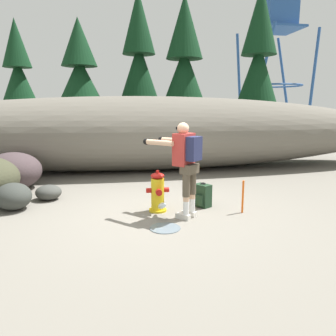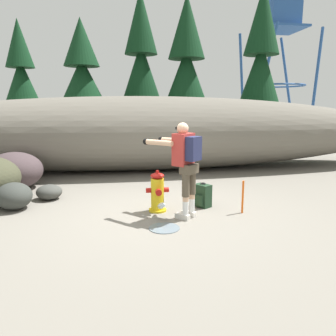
{
  "view_description": "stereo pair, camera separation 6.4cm",
  "coord_description": "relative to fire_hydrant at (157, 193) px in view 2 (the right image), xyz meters",
  "views": [
    {
      "loc": [
        -0.82,
        -5.68,
        1.92
      ],
      "look_at": [
        0.18,
        0.41,
        0.75
      ],
      "focal_mm": 35.1,
      "sensor_mm": 36.0,
      "label": 1
    },
    {
      "loc": [
        -0.76,
        -5.69,
        1.92
      ],
      "look_at": [
        0.18,
        0.41,
        0.75
      ],
      "focal_mm": 35.1,
      "sensor_mm": 36.0,
      "label": 2
    }
  ],
  "objects": [
    {
      "name": "ground_plane",
      "position": [
        0.07,
        -0.11,
        -0.37
      ],
      "size": [
        56.0,
        56.0,
        0.04
      ],
      "primitive_type": "cube",
      "color": "slate"
    },
    {
      "name": "dirt_embankment",
      "position": [
        0.07,
        4.21,
        0.75
      ],
      "size": [
        16.8,
        3.2,
        2.21
      ],
      "primitive_type": "ellipsoid",
      "color": "#666056",
      "rests_on": "ground_plane"
    },
    {
      "name": "fire_hydrant",
      "position": [
        0.0,
        0.0,
        0.0
      ],
      "size": [
        0.42,
        0.37,
        0.77
      ],
      "color": "gold",
      "rests_on": "ground_plane"
    },
    {
      "name": "hydrant_water_jet",
      "position": [
        -0.0,
        -0.63,
        -0.16
      ],
      "size": [
        0.49,
        0.99,
        0.45
      ],
      "color": "silver",
      "rests_on": "ground_plane"
    },
    {
      "name": "utility_worker",
      "position": [
        0.41,
        -0.4,
        0.69
      ],
      "size": [
        0.96,
        0.96,
        1.65
      ],
      "rotation": [
        0.0,
        0.0,
        2.36
      ],
      "color": "beige",
      "rests_on": "ground_plane"
    },
    {
      "name": "spare_backpack",
      "position": [
        0.89,
        0.14,
        -0.14
      ],
      "size": [
        0.36,
        0.36,
        0.47
      ],
      "rotation": [
        0.0,
        0.0,
        3.73
      ],
      "color": "#1E3823",
      "rests_on": "ground_plane"
    },
    {
      "name": "boulder_large",
      "position": [
        -3.11,
        2.17,
        0.08
      ],
      "size": [
        1.8,
        1.8,
        0.87
      ],
      "primitive_type": "ellipsoid",
      "rotation": [
        0.0,
        0.0,
        3.88
      ],
      "color": "#44373A",
      "rests_on": "ground_plane"
    },
    {
      "name": "boulder_small",
      "position": [
        -2.66,
        0.55,
        -0.1
      ],
      "size": [
        0.89,
        0.94,
        0.5
      ],
      "primitive_type": "ellipsoid",
      "rotation": [
        0.0,
        0.0,
        1.95
      ],
      "color": "#343733",
      "rests_on": "ground_plane"
    },
    {
      "name": "boulder_outlier",
      "position": [
        -2.14,
        1.13,
        -0.2
      ],
      "size": [
        0.73,
        0.73,
        0.31
      ],
      "primitive_type": "ellipsoid",
      "rotation": [
        0.0,
        0.0,
        2.55
      ],
      "color": "#3F413C",
      "rests_on": "ground_plane"
    },
    {
      "name": "pine_tree_far_left",
      "position": [
        -5.13,
        11.08,
        2.96
      ],
      "size": [
        2.01,
        2.01,
        5.9
      ],
      "color": "#47331E",
      "rests_on": "ground_plane"
    },
    {
      "name": "pine_tree_left",
      "position": [
        -2.15,
        9.34,
        2.9
      ],
      "size": [
        2.36,
        2.36,
        5.63
      ],
      "color": "#47331E",
      "rests_on": "ground_plane"
    },
    {
      "name": "pine_tree_center",
      "position": [
        0.48,
        10.1,
        3.43
      ],
      "size": [
        2.35,
        2.35,
        7.14
      ],
      "color": "#47331E",
      "rests_on": "ground_plane"
    },
    {
      "name": "pine_tree_right",
      "position": [
        2.42,
        9.13,
        3.16
      ],
      "size": [
        2.52,
        2.52,
        6.72
      ],
      "color": "#47331E",
      "rests_on": "ground_plane"
    },
    {
      "name": "pine_tree_far_right",
      "position": [
        5.57,
        8.35,
        3.26
      ],
      "size": [
        2.36,
        2.36,
        7.09
      ],
      "color": "#47331E",
      "rests_on": "ground_plane"
    },
    {
      "name": "watchtower",
      "position": [
        8.78,
        13.19,
        6.7
      ],
      "size": [
        4.21,
        4.21,
        9.23
      ],
      "color": "#285193",
      "rests_on": "ground_plane"
    },
    {
      "name": "survey_stake",
      "position": [
        1.51,
        -0.34,
        -0.05
      ],
      "size": [
        0.04,
        0.04,
        0.6
      ],
      "primitive_type": "cylinder",
      "color": "#E55914",
      "rests_on": "ground_plane"
    }
  ]
}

